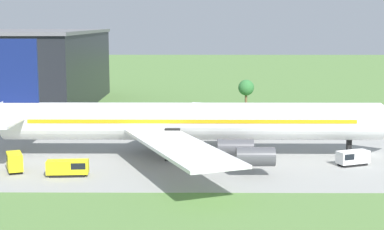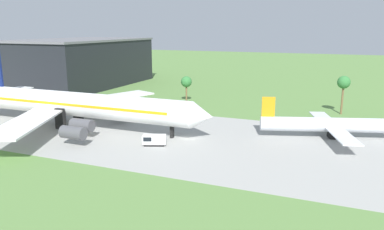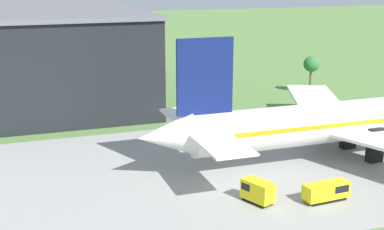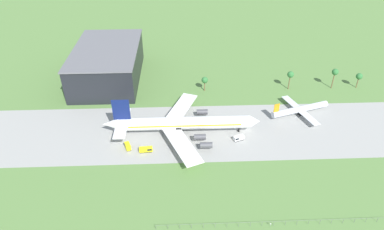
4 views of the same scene
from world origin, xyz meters
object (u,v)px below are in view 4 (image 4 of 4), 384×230
(regional_aircraft, at_px, (300,109))
(fuel_truck, at_px, (146,149))
(jet_airliner, at_px, (182,123))
(baggage_tug, at_px, (238,138))
(no_stopping_sign, at_px, (271,224))
(terminal_building, at_px, (108,64))
(catering_van, at_px, (128,146))

(regional_aircraft, bearing_deg, fuel_truck, -160.80)
(jet_airliner, height_order, baggage_tug, jet_airliner)
(regional_aircraft, height_order, baggage_tug, regional_aircraft)
(no_stopping_sign, bearing_deg, terminal_building, 122.82)
(baggage_tug, relative_size, no_stopping_sign, 3.14)
(jet_airliner, relative_size, catering_van, 16.37)
(regional_aircraft, bearing_deg, catering_van, -164.02)
(regional_aircraft, relative_size, terminal_building, 0.51)
(jet_airliner, bearing_deg, no_stopping_sign, -61.86)
(fuel_truck, distance_m, no_stopping_sign, 61.03)
(regional_aircraft, distance_m, baggage_tug, 39.51)
(no_stopping_sign, bearing_deg, catering_van, 140.64)
(terminal_building, bearing_deg, baggage_tug, -42.94)
(catering_van, xyz_separation_m, terminal_building, (-18.46, 67.47, 8.23))
(baggage_tug, height_order, catering_van, catering_van)
(jet_airliner, xyz_separation_m, no_stopping_sign, (29.02, -54.26, -4.57))
(jet_airliner, xyz_separation_m, terminal_building, (-42.66, 56.86, 4.11))
(jet_airliner, height_order, regional_aircraft, jet_airliner)
(baggage_tug, height_order, terminal_building, terminal_building)
(baggage_tug, bearing_deg, fuel_truck, -171.21)
(jet_airliner, distance_m, regional_aircraft, 61.07)
(jet_airliner, xyz_separation_m, regional_aircraft, (59.53, 13.36, -2.62))
(catering_van, height_order, no_stopping_sign, catering_van)
(baggage_tug, bearing_deg, jet_airliner, 165.65)
(jet_airliner, relative_size, baggage_tug, 13.75)
(fuel_truck, distance_m, catering_van, 8.66)
(jet_airliner, bearing_deg, baggage_tug, -14.35)
(catering_van, bearing_deg, no_stopping_sign, -39.36)
(terminal_building, bearing_deg, jet_airliner, -53.12)
(no_stopping_sign, relative_size, terminal_building, 0.03)
(no_stopping_sign, xyz_separation_m, terminal_building, (-71.67, 111.12, 8.67))
(regional_aircraft, distance_m, terminal_building, 111.26)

